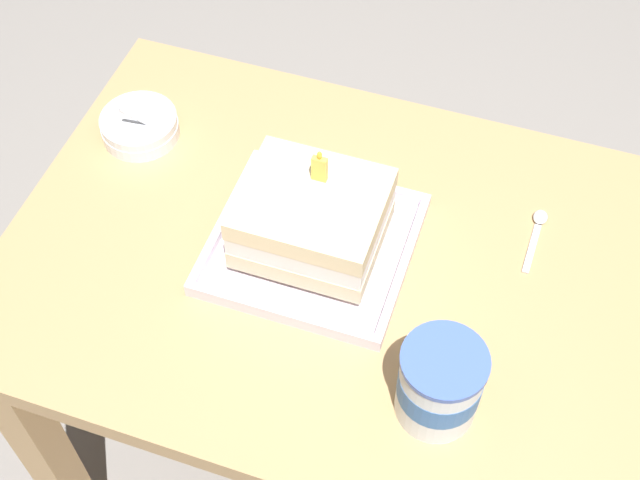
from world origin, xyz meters
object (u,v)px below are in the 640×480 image
at_px(bowl_stack, 140,126).
at_px(ice_cream_tub, 440,384).
at_px(birthday_cake, 312,218).
at_px(foil_tray, 312,246).
at_px(serving_spoon_near_tray, 538,226).

xyz_separation_m(bowl_stack, ice_cream_tub, (0.57, -0.31, 0.04)).
bearing_deg(birthday_cake, ice_cream_tub, -39.17).
distance_m(foil_tray, birthday_cake, 0.07).
height_order(bowl_stack, serving_spoon_near_tray, bowl_stack).
bearing_deg(serving_spoon_near_tray, birthday_cake, -154.87).
xyz_separation_m(ice_cream_tub, serving_spoon_near_tray, (0.07, 0.33, -0.06)).
bearing_deg(ice_cream_tub, foil_tray, 140.83).
distance_m(bowl_stack, ice_cream_tub, 0.65).
height_order(foil_tray, bowl_stack, bowl_stack).
distance_m(foil_tray, bowl_stack, 0.36).
bearing_deg(birthday_cake, bowl_stack, 159.17).
relative_size(ice_cream_tub, serving_spoon_near_tray, 1.06).
height_order(birthday_cake, bowl_stack, birthday_cake).
distance_m(bowl_stack, serving_spoon_near_tray, 0.64).
distance_m(birthday_cake, bowl_stack, 0.36).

